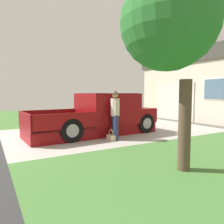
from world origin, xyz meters
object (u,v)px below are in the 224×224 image
(person_with_hat, at_px, (115,113))
(front_yard_tree, at_px, (169,23))
(pickup_truck, at_px, (103,115))
(handbag, at_px, (111,137))

(person_with_hat, relative_size, front_yard_tree, 0.43)
(front_yard_tree, bearing_deg, person_with_hat, 169.37)
(pickup_truck, bearing_deg, front_yard_tree, -12.64)
(pickup_truck, distance_m, person_with_hat, 1.30)
(handbag, bearing_deg, pickup_truck, 164.00)
(pickup_truck, relative_size, front_yard_tree, 1.27)
(pickup_truck, height_order, front_yard_tree, front_yard_tree)
(person_with_hat, bearing_deg, handbag, 126.21)
(front_yard_tree, bearing_deg, pickup_truck, 170.04)
(person_with_hat, bearing_deg, front_yard_tree, -172.04)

